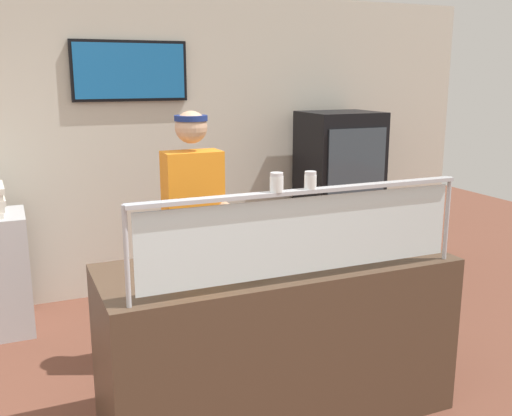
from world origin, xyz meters
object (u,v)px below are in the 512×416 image
pizza_server (246,261)px  drink_fridge (338,197)px  pizza_tray (242,264)px  pepper_flake_shaker (310,181)px  parmesan_shaker (277,183)px  worker_figure (194,225)px

pizza_server → drink_fridge: (1.79, 1.97, -0.17)m
pizza_tray → pepper_flake_shaker: bearing=-54.1°
parmesan_shaker → pepper_flake_shaker: bearing=0.0°
pizza_tray → pizza_server: size_ratio=1.62×
parmesan_shaker → drink_fridge: 2.95m
worker_figure → drink_fridge: 2.18m
pizza_server → parmesan_shaker: (0.04, -0.31, 0.48)m
pizza_server → pizza_tray: bearing=130.2°
pepper_flake_shaker → worker_figure: worker_figure is taller
pizza_tray → parmesan_shaker: (0.05, -0.33, 0.50)m
pizza_tray → pizza_server: pizza_server is taller
parmesan_shaker → pepper_flake_shaker: size_ratio=1.07×
drink_fridge → pizza_server: bearing=-132.2°
pizza_tray → pepper_flake_shaker: 0.64m
pizza_server → pepper_flake_shaker: bearing=-44.3°
pizza_tray → pizza_server: bearing=-59.3°
parmesan_shaker → pepper_flake_shaker: parmesan_shaker is taller
pizza_tray → worker_figure: worker_figure is taller
pepper_flake_shaker → drink_fridge: size_ratio=0.05×
parmesan_shaker → pizza_server: bearing=97.2°
pizza_server → worker_figure: bearing=102.7°
pizza_tray → worker_figure: (-0.03, 0.78, 0.04)m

